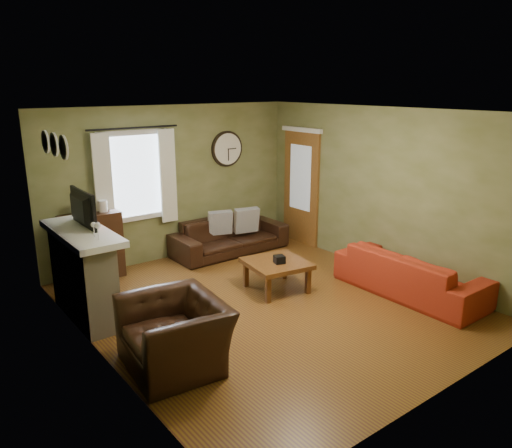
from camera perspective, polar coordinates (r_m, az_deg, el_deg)
floor at (r=6.94m, az=1.37°, el=-9.23°), size 4.60×5.20×0.00m
ceiling at (r=6.30m, az=1.52°, el=12.73°), size 4.60×5.20×0.00m
wall_left at (r=5.42m, az=-17.89°, el=-2.56°), size 0.00×5.20×2.60m
wall_right at (r=8.11m, az=14.24°, el=3.66°), size 0.00×5.20×2.60m
wall_back at (r=8.63m, az=-9.47°, el=4.65°), size 4.60×0.00×2.60m
wall_front at (r=4.85m, az=21.13°, el=-5.01°), size 4.60×0.00×2.60m
fireplace at (r=6.76m, az=-19.13°, el=-5.80°), size 0.40×1.40×1.10m
firebox at (r=6.90m, az=-17.44°, el=-7.42°), size 0.04×0.60×0.55m
mantel at (r=6.58m, az=-19.34°, el=-0.96°), size 0.58×1.60×0.08m
tv at (r=6.67m, az=-19.75°, el=1.13°), size 0.08×0.60×0.35m
tv_screen at (r=6.68m, az=-19.15°, el=1.71°), size 0.02×0.62×0.36m
medallion_left at (r=5.98m, az=-21.14°, el=8.16°), size 0.28×0.28×0.03m
medallion_mid at (r=6.31m, az=-22.07°, el=8.42°), size 0.28×0.28×0.03m
medallion_right at (r=6.65m, az=-22.91°, el=8.65°), size 0.28×0.28×0.03m
window_pane at (r=8.28m, az=-13.75°, el=5.35°), size 1.00×0.02×1.30m
curtain_rod at (r=8.09m, az=-13.82°, el=10.62°), size 0.03×0.03×1.50m
curtain_left at (r=8.00m, az=-17.04°, el=4.38°), size 0.28×0.04×1.55m
curtain_right at (r=8.43m, az=-10.03°, el=5.40°), size 0.28×0.04×1.55m
wall_clock at (r=9.07m, az=-3.27°, el=8.57°), size 0.64×0.06×0.64m
door at (r=9.37m, az=5.18°, el=4.11°), size 0.05×0.90×2.10m
bookshelf at (r=8.05m, az=-18.20°, el=-2.48°), size 0.88×0.37×1.04m
book at (r=8.13m, az=-19.52°, el=0.81°), size 0.21×0.25×0.02m
sofa_brown at (r=8.94m, az=-3.03°, el=-1.33°), size 2.10×0.82×0.61m
pillow_left at (r=8.87m, az=-4.12°, el=0.15°), size 0.44×0.25×0.42m
pillow_right at (r=9.02m, az=-1.10°, el=0.44°), size 0.47×0.23×0.45m
sofa_red at (r=7.50m, az=17.17°, el=-5.38°), size 0.85×2.17×0.63m
armchair at (r=5.50m, az=-9.25°, el=-12.32°), size 1.10×1.22×0.73m
coffee_table at (r=7.35m, az=2.35°, el=-5.90°), size 0.95×0.95×0.44m
tissue_box at (r=7.22m, az=2.67°, el=-4.79°), size 0.18×0.18×0.11m
wine_glass_a at (r=6.04m, az=-17.60°, el=-0.83°), size 0.07×0.07×0.21m
wine_glass_b at (r=6.17m, az=-18.04°, el=-0.64°), size 0.06×0.06×0.18m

